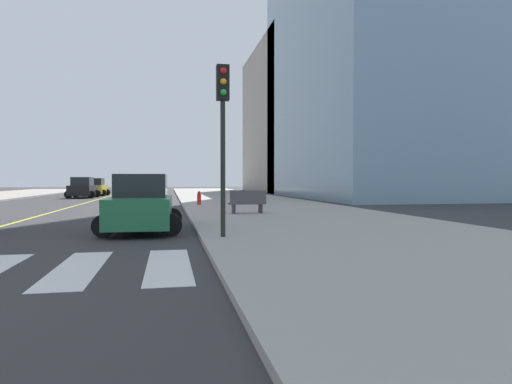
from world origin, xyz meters
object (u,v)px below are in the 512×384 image
at_px(traffic_light_near_corner, 223,117).
at_px(park_bench, 247,202).
at_px(car_green_third, 141,205).
at_px(car_black_nearest, 83,188).
at_px(fire_hydrant, 199,198).
at_px(car_yellow_fourth, 96,188).

height_order(traffic_light_near_corner, park_bench, traffic_light_near_corner).
xyz_separation_m(car_green_third, traffic_light_near_corner, (2.46, -3.10, 2.67)).
bearing_deg(car_black_nearest, fire_hydrant, -57.31).
distance_m(park_bench, fire_hydrant, 8.28).
distance_m(car_green_third, traffic_light_near_corner, 4.77).
height_order(car_black_nearest, traffic_light_near_corner, traffic_light_near_corner).
relative_size(car_yellow_fourth, park_bench, 2.44).
xyz_separation_m(park_bench, fire_hydrant, (-1.81, 8.08, -0.11)).
bearing_deg(traffic_light_near_corner, fire_hydrant, -91.48).
height_order(car_green_third, park_bench, car_green_third).
relative_size(car_black_nearest, car_yellow_fourth, 1.05).
distance_m(car_yellow_fourth, fire_hydrant, 25.18).
xyz_separation_m(car_black_nearest, fire_hydrant, (10.30, -17.27, -0.38)).
relative_size(car_black_nearest, park_bench, 2.55).
bearing_deg(traffic_light_near_corner, car_yellow_fourth, -76.52).
bearing_deg(car_yellow_fourth, fire_hydrant, -65.04).
distance_m(car_black_nearest, park_bench, 28.10).
relative_size(car_green_third, traffic_light_near_corner, 0.91).
bearing_deg(fire_hydrant, car_green_third, -101.90).
relative_size(traffic_light_near_corner, fire_hydrant, 5.51).
bearing_deg(car_green_third, fire_hydrant, -100.47).
relative_size(car_green_third, fire_hydrant, 5.03).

